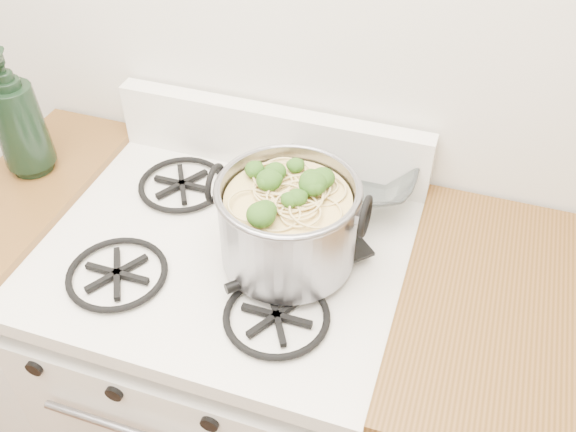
{
  "coord_description": "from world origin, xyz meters",
  "views": [
    {
      "loc": [
        0.44,
        0.39,
        1.86
      ],
      "look_at": [
        0.14,
        1.26,
        1.03
      ],
      "focal_mm": 40.0,
      "sensor_mm": 36.0,
      "label": 1
    }
  ],
  "objects_px": {
    "glass_bowl": "(351,179)",
    "bottle": "(17,114)",
    "gas_range": "(236,374)",
    "spatula": "(341,246)",
    "stock_pot": "(288,222)"
  },
  "relations": [
    {
      "from": "bottle",
      "to": "spatula",
      "type": "bearing_deg",
      "value": -27.4
    },
    {
      "from": "spatula",
      "to": "bottle",
      "type": "height_order",
      "value": "bottle"
    },
    {
      "from": "stock_pot",
      "to": "spatula",
      "type": "bearing_deg",
      "value": 25.85
    },
    {
      "from": "stock_pot",
      "to": "glass_bowl",
      "type": "bearing_deg",
      "value": 76.38
    },
    {
      "from": "gas_range",
      "to": "bottle",
      "type": "xyz_separation_m",
      "value": [
        -0.53,
        0.09,
        0.64
      ]
    },
    {
      "from": "glass_bowl",
      "to": "bottle",
      "type": "xyz_separation_m",
      "value": [
        -0.73,
        -0.18,
        0.13
      ]
    },
    {
      "from": "glass_bowl",
      "to": "spatula",
      "type": "bearing_deg",
      "value": -80.94
    },
    {
      "from": "spatula",
      "to": "glass_bowl",
      "type": "bearing_deg",
      "value": 143.34
    },
    {
      "from": "glass_bowl",
      "to": "bottle",
      "type": "distance_m",
      "value": 0.77
    },
    {
      "from": "glass_bowl",
      "to": "bottle",
      "type": "height_order",
      "value": "bottle"
    },
    {
      "from": "glass_bowl",
      "to": "stock_pot",
      "type": "bearing_deg",
      "value": -103.62
    },
    {
      "from": "gas_range",
      "to": "stock_pot",
      "type": "bearing_deg",
      "value": 0.59
    },
    {
      "from": "bottle",
      "to": "gas_range",
      "type": "bearing_deg",
      "value": -34.0
    },
    {
      "from": "stock_pot",
      "to": "spatula",
      "type": "xyz_separation_m",
      "value": [
        0.1,
        0.05,
        -0.08
      ]
    },
    {
      "from": "gas_range",
      "to": "glass_bowl",
      "type": "distance_m",
      "value": 0.6
    }
  ]
}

